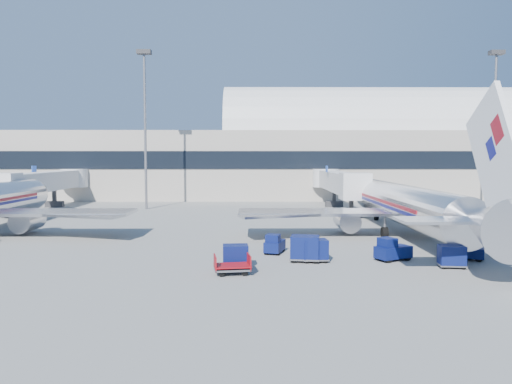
{
  "coord_description": "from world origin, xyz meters",
  "views": [
    {
      "loc": [
        -4.73,
        -41.65,
        7.47
      ],
      "look_at": [
        -4.36,
        6.0,
        4.14
      ],
      "focal_mm": 35.0,
      "sensor_mm": 36.0,
      "label": 1
    }
  ],
  "objects_px": {
    "barrier_near": "(508,236)",
    "cart_train_a": "(315,250)",
    "airliner_main": "(410,206)",
    "cart_open_red": "(233,267)",
    "cart_train_b": "(305,248)",
    "cart_train_c": "(236,256)",
    "tug_left": "(274,244)",
    "cart_solo_near": "(452,256)",
    "mast_east": "(495,106)",
    "tug_right": "(466,250)",
    "mast_west": "(145,106)",
    "jetbridge_near": "(337,182)",
    "tug_lead": "(392,250)",
    "jetbridge_mid": "(48,182)",
    "cart_solo_far": "(508,247)"
  },
  "relations": [
    {
      "from": "tug_right",
      "to": "tug_left",
      "type": "height_order",
      "value": "tug_left"
    },
    {
      "from": "mast_east",
      "to": "cart_train_b",
      "type": "distance_m",
      "value": 49.72
    },
    {
      "from": "cart_train_a",
      "to": "cart_train_b",
      "type": "relative_size",
      "value": 0.83
    },
    {
      "from": "cart_train_b",
      "to": "cart_train_c",
      "type": "xyz_separation_m",
      "value": [
        -4.9,
        -2.01,
        -0.15
      ]
    },
    {
      "from": "tug_left",
      "to": "barrier_near",
      "type": "bearing_deg",
      "value": -58.59
    },
    {
      "from": "tug_lead",
      "to": "tug_left",
      "type": "distance_m",
      "value": 8.86
    },
    {
      "from": "mast_west",
      "to": "tug_left",
      "type": "bearing_deg",
      "value": -62.94
    },
    {
      "from": "barrier_near",
      "to": "cart_train_c",
      "type": "xyz_separation_m",
      "value": [
        -23.85,
        -10.39,
        0.39
      ]
    },
    {
      "from": "jetbridge_near",
      "to": "jetbridge_mid",
      "type": "relative_size",
      "value": 1.0
    },
    {
      "from": "tug_left",
      "to": "cart_open_red",
      "type": "distance_m",
      "value": 7.57
    },
    {
      "from": "mast_west",
      "to": "cart_train_b",
      "type": "xyz_separation_m",
      "value": [
        19.05,
        -36.38,
        -13.8
      ]
    },
    {
      "from": "jetbridge_mid",
      "to": "cart_train_c",
      "type": "distance_m",
      "value": 48.59
    },
    {
      "from": "tug_lead",
      "to": "cart_train_b",
      "type": "relative_size",
      "value": 1.24
    },
    {
      "from": "jetbridge_mid",
      "to": "cart_train_a",
      "type": "bearing_deg",
      "value": -47.49
    },
    {
      "from": "jetbridge_near",
      "to": "cart_train_b",
      "type": "bearing_deg",
      "value": -102.94
    },
    {
      "from": "jetbridge_near",
      "to": "cart_train_a",
      "type": "distance_m",
      "value": 38.2
    },
    {
      "from": "tug_left",
      "to": "cart_solo_near",
      "type": "height_order",
      "value": "tug_left"
    },
    {
      "from": "airliner_main",
      "to": "barrier_near",
      "type": "height_order",
      "value": "airliner_main"
    },
    {
      "from": "airliner_main",
      "to": "mast_east",
      "type": "height_order",
      "value": "mast_east"
    },
    {
      "from": "airliner_main",
      "to": "cart_train_b",
      "type": "distance_m",
      "value": 15.56
    },
    {
      "from": "cart_train_a",
      "to": "cart_train_c",
      "type": "bearing_deg",
      "value": -165.44
    },
    {
      "from": "mast_east",
      "to": "tug_lead",
      "type": "relative_size",
      "value": 7.81
    },
    {
      "from": "barrier_near",
      "to": "tug_lead",
      "type": "distance_m",
      "value": 14.97
    },
    {
      "from": "airliner_main",
      "to": "tug_left",
      "type": "bearing_deg",
      "value": -149.19
    },
    {
      "from": "mast_east",
      "to": "cart_train_a",
      "type": "relative_size",
      "value": 11.64
    },
    {
      "from": "tug_left",
      "to": "cart_train_b",
      "type": "relative_size",
      "value": 1.12
    },
    {
      "from": "cart_train_b",
      "to": "cart_solo_far",
      "type": "xyz_separation_m",
      "value": [
        15.03,
        0.86,
        -0.12
      ]
    },
    {
      "from": "tug_lead",
      "to": "tug_right",
      "type": "height_order",
      "value": "tug_lead"
    },
    {
      "from": "cart_train_a",
      "to": "jetbridge_near",
      "type": "bearing_deg",
      "value": 73.62
    },
    {
      "from": "tug_left",
      "to": "cart_train_b",
      "type": "bearing_deg",
      "value": -129.24
    },
    {
      "from": "tug_lead",
      "to": "cart_train_b",
      "type": "xyz_separation_m",
      "value": [
        -6.34,
        -0.33,
        0.22
      ]
    },
    {
      "from": "jetbridge_near",
      "to": "tug_right",
      "type": "distance_m",
      "value": 36.85
    },
    {
      "from": "airliner_main",
      "to": "jetbridge_mid",
      "type": "distance_m",
      "value": 51.62
    },
    {
      "from": "airliner_main",
      "to": "cart_train_c",
      "type": "bearing_deg",
      "value": -140.86
    },
    {
      "from": "mast_west",
      "to": "cart_train_a",
      "type": "height_order",
      "value": "mast_west"
    },
    {
      "from": "mast_west",
      "to": "tug_left",
      "type": "relative_size",
      "value": 8.63
    },
    {
      "from": "tug_left",
      "to": "cart_open_red",
      "type": "height_order",
      "value": "tug_left"
    },
    {
      "from": "mast_west",
      "to": "cart_solo_far",
      "type": "xyz_separation_m",
      "value": [
        34.08,
        -35.53,
        -13.92
      ]
    },
    {
      "from": "cart_train_b",
      "to": "cart_train_c",
      "type": "height_order",
      "value": "cart_train_b"
    },
    {
      "from": "tug_lead",
      "to": "cart_solo_near",
      "type": "distance_m",
      "value": 4.14
    },
    {
      "from": "airliner_main",
      "to": "cart_train_b",
      "type": "bearing_deg",
      "value": -135.15
    },
    {
      "from": "barrier_near",
      "to": "cart_train_a",
      "type": "xyz_separation_m",
      "value": [
        -18.24,
        -8.46,
        0.41
      ]
    },
    {
      "from": "jetbridge_near",
      "to": "cart_train_c",
      "type": "relative_size",
      "value": 14.74
    },
    {
      "from": "cart_solo_near",
      "to": "cart_solo_far",
      "type": "distance_m",
      "value": 6.05
    },
    {
      "from": "cart_train_b",
      "to": "cart_open_red",
      "type": "xyz_separation_m",
      "value": [
        -5.04,
        -3.83,
        -0.55
      ]
    },
    {
      "from": "tug_right",
      "to": "cart_solo_near",
      "type": "distance_m",
      "value": 3.43
    },
    {
      "from": "jetbridge_mid",
      "to": "mast_west",
      "type": "xyz_separation_m",
      "value": [
        14.4,
        -0.81,
        10.86
      ]
    },
    {
      "from": "mast_east",
      "to": "tug_right",
      "type": "xyz_separation_m",
      "value": [
        -19.1,
        -35.75,
        -14.11
      ]
    },
    {
      "from": "airliner_main",
      "to": "cart_open_red",
      "type": "relative_size",
      "value": 14.9
    },
    {
      "from": "cart_train_a",
      "to": "cart_open_red",
      "type": "height_order",
      "value": "cart_train_a"
    }
  ]
}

